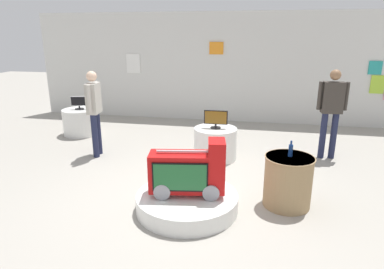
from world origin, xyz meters
TOP-DOWN VIEW (x-y plane):
  - ground_plane at (0.00, 0.00)m, footprint 30.00×30.00m
  - back_wall_display at (0.01, 4.75)m, footprint 10.62×0.13m
  - main_display_pedestal at (0.14, -0.42)m, footprint 1.42×1.42m
  - novelty_firetruck_tv at (0.17, -0.43)m, footprint 1.06×0.53m
  - display_pedestal_left_rear at (0.28, 1.65)m, footprint 0.84×0.84m
  - tv_on_left_rear at (0.28, 1.65)m, footprint 0.45×0.20m
  - display_pedestal_center_rear at (-3.17, 2.70)m, footprint 0.84×0.84m
  - tv_on_center_rear at (-3.17, 2.69)m, footprint 0.36×0.21m
  - side_table_round at (1.52, -0.02)m, footprint 0.69×0.69m
  - bottle_on_side_table at (1.52, 0.01)m, footprint 0.06×0.06m
  - shopper_browsing_near_truck at (-2.09, 1.38)m, footprint 0.25×0.55m
  - shopper_browsing_rear at (2.44, 2.12)m, footprint 0.56×0.22m

SIDE VIEW (x-z plane):
  - ground_plane at x=0.00m, z-range 0.00..0.00m
  - main_display_pedestal at x=0.14m, z-range 0.00..0.24m
  - display_pedestal_left_rear at x=0.28m, z-range 0.00..0.62m
  - display_pedestal_center_rear at x=-3.17m, z-range 0.00..0.62m
  - side_table_round at x=1.52m, z-range 0.01..0.75m
  - novelty_firetruck_tv at x=0.17m, z-range 0.16..0.95m
  - tv_on_center_rear at x=-3.17m, z-range 0.63..0.94m
  - tv_on_left_rear at x=0.28m, z-range 0.64..0.99m
  - bottle_on_side_table at x=1.52m, z-range 0.72..0.95m
  - shopper_browsing_near_truck at x=-2.09m, z-range 0.15..1.85m
  - shopper_browsing_rear at x=2.44m, z-range 0.15..1.90m
  - back_wall_display at x=0.01m, z-range 0.00..2.95m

